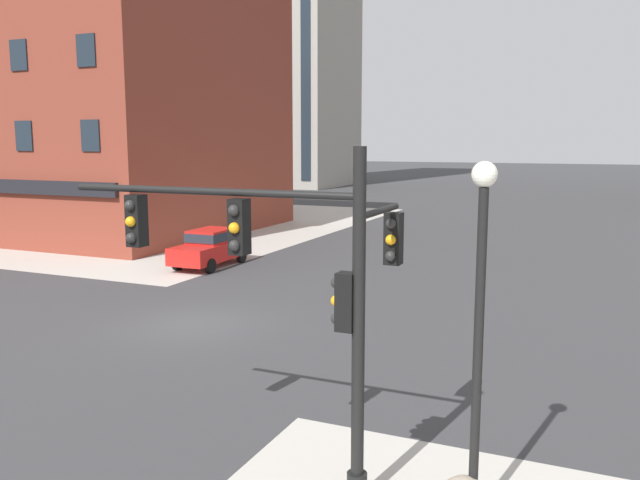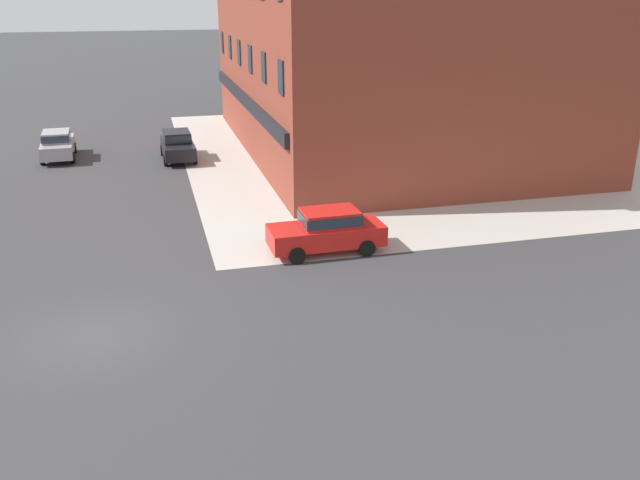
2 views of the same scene
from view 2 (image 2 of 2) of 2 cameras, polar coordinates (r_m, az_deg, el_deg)
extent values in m
plane|color=#38383A|center=(20.91, -18.61, -7.77)|extent=(320.00, 320.00, 0.00)
cube|color=#B7B2A8|center=(43.56, 10.25, 7.56)|extent=(32.00, 32.00, 0.02)
cube|color=black|center=(41.03, -11.99, 7.65)|extent=(4.45, 1.88, 0.76)
cube|color=black|center=(41.03, -12.07, 8.62)|extent=(2.15, 1.55, 0.60)
cube|color=#232D38|center=(41.03, -12.07, 8.62)|extent=(2.24, 1.59, 0.40)
cylinder|color=black|center=(39.85, -10.57, 6.82)|extent=(0.65, 0.24, 0.64)
cylinder|color=black|center=(39.74, -12.98, 6.60)|extent=(0.65, 0.24, 0.64)
cylinder|color=black|center=(42.50, -10.98, 7.64)|extent=(0.65, 0.24, 0.64)
cylinder|color=black|center=(42.39, -13.24, 7.43)|extent=(0.65, 0.24, 0.64)
cube|color=#99999E|center=(43.32, -21.38, 7.36)|extent=(4.47, 1.95, 0.76)
cube|color=#99999E|center=(43.04, -21.51, 8.19)|extent=(2.17, 1.59, 0.60)
cube|color=#232D38|center=(43.04, -21.51, 8.19)|extent=(2.26, 1.62, 0.40)
cylinder|color=black|center=(44.80, -22.29, 7.13)|extent=(0.65, 0.25, 0.64)
cylinder|color=black|center=(44.67, -20.15, 7.38)|extent=(0.65, 0.25, 0.64)
cylinder|color=black|center=(42.14, -22.54, 6.33)|extent=(0.65, 0.25, 0.64)
cylinder|color=black|center=(42.01, -20.27, 6.59)|extent=(0.65, 0.25, 0.64)
cube|color=red|center=(25.73, 0.52, 0.45)|extent=(1.86, 4.44, 0.76)
cube|color=red|center=(25.54, 0.85, 1.92)|extent=(1.54, 2.14, 0.60)
cube|color=#232D38|center=(25.54, 0.85, 1.92)|extent=(1.58, 2.23, 0.40)
cylinder|color=black|center=(24.78, -1.96, -1.31)|extent=(0.23, 0.64, 0.64)
cylinder|color=black|center=(26.30, -2.85, -0.01)|extent=(0.23, 0.64, 0.64)
cylinder|color=black|center=(25.52, 3.99, -0.68)|extent=(0.23, 0.64, 0.64)
cylinder|color=black|center=(27.00, 2.79, 0.55)|extent=(0.23, 0.64, 0.64)
cube|color=brown|center=(43.02, 5.65, 18.21)|extent=(25.79, 17.42, 15.73)
cube|color=black|center=(41.29, -6.42, 11.78)|extent=(24.50, 0.24, 0.70)
cube|color=#1E2833|center=(51.61, -8.31, 16.29)|extent=(1.10, 0.08, 1.50)
cube|color=#1E2833|center=(47.36, -7.67, 15.95)|extent=(1.10, 0.08, 1.50)
cube|color=#1E2833|center=(43.11, -6.90, 15.55)|extent=(1.10, 0.08, 1.50)
cube|color=#1E2833|center=(38.88, -5.96, 15.06)|extent=(1.10, 0.08, 1.50)
cube|color=#1E2833|center=(34.66, -4.81, 14.44)|extent=(1.10, 0.08, 1.50)
cube|color=#1E2833|center=(30.46, -3.35, 13.64)|extent=(1.10, 0.08, 1.50)
camera|label=1|loc=(20.14, -80.58, -8.39)|focal=36.85mm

